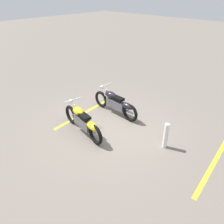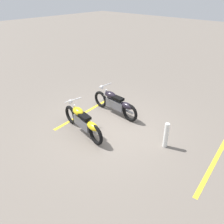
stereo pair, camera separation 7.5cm
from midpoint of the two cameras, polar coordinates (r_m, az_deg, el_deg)
ground_plane at (r=7.88m, az=-1.13°, el=-3.74°), size 60.00×60.00×0.00m
motorcycle_bright_foreground at (r=7.36m, az=-7.63°, el=-2.38°), size 2.22×0.65×1.04m
motorcycle_dark_foreground at (r=8.43m, az=0.68°, el=2.28°), size 2.23×0.62×1.04m
bollard_post at (r=6.91m, az=13.25°, el=-5.80°), size 0.14×0.14×0.82m
parking_stripe_near at (r=8.84m, az=-6.84°, el=0.03°), size 0.42×3.20×0.01m
parking_stripe_mid at (r=7.06m, az=24.36°, el=-11.31°), size 0.42×3.20×0.01m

